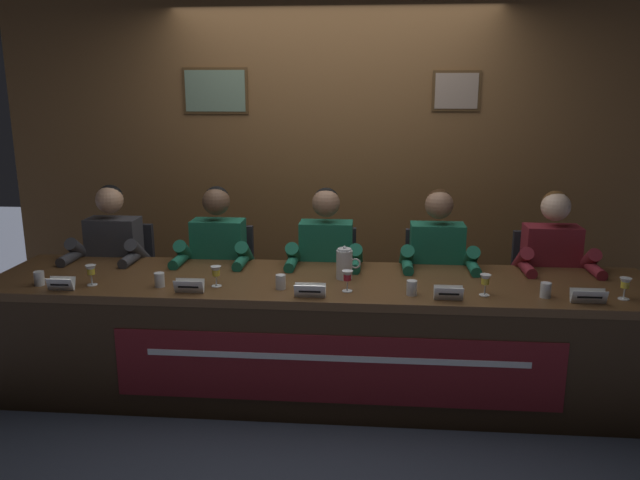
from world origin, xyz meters
name	(u,v)px	position (x,y,z in m)	size (l,w,h in m)	color
ground_plane	(320,390)	(0.00, 0.00, 0.00)	(12.00, 12.00, 0.00)	#383D4C
wall_back_panelled	(334,164)	(0.00, 1.33, 1.30)	(5.28, 0.14, 2.60)	brown
conference_table	(319,320)	(0.00, -0.12, 0.52)	(4.08, 0.86, 0.74)	brown
chair_far_left	(124,288)	(-1.51, 0.61, 0.45)	(0.44, 0.44, 0.91)	black
panelist_far_left	(110,260)	(-1.51, 0.41, 0.72)	(0.51, 0.48, 1.24)	black
nameplate_far_left	(61,284)	(-1.48, -0.34, 0.78)	(0.15, 0.06, 0.08)	white
juice_glass_far_left	(91,271)	(-1.35, -0.23, 0.83)	(0.06, 0.06, 0.12)	white
water_cup_far_left	(39,279)	(-1.66, -0.26, 0.78)	(0.06, 0.06, 0.08)	silver
chair_left	(224,291)	(-0.76, 0.61, 0.45)	(0.44, 0.44, 0.91)	black
panelist_left	(216,262)	(-0.76, 0.41, 0.72)	(0.51, 0.48, 1.24)	black
nameplate_left	(189,286)	(-0.73, -0.32, 0.78)	(0.17, 0.06, 0.08)	white
juice_glass_left	(216,272)	(-0.60, -0.19, 0.83)	(0.06, 0.06, 0.12)	white
water_cup_left	(160,281)	(-0.93, -0.23, 0.78)	(0.06, 0.06, 0.08)	silver
chair_center	(327,294)	(0.00, 0.61, 0.45)	(0.44, 0.44, 0.91)	black
panelist_center	(325,265)	(0.00, 0.41, 0.72)	(0.51, 0.48, 1.24)	black
nameplate_center	(310,291)	(-0.03, -0.35, 0.78)	(0.18, 0.06, 0.08)	white
juice_glass_center	(347,277)	(0.18, -0.22, 0.83)	(0.06, 0.06, 0.12)	white
water_cup_center	(281,283)	(-0.21, -0.21, 0.78)	(0.06, 0.06, 0.08)	silver
chair_right	(433,297)	(0.76, 0.61, 0.45)	(0.44, 0.44, 0.91)	black
panelist_right	(437,267)	(0.76, 0.41, 0.72)	(0.51, 0.48, 1.24)	black
nameplate_right	(449,293)	(0.74, -0.32, 0.78)	(0.16, 0.06, 0.08)	white
juice_glass_right	(485,281)	(0.96, -0.23, 0.83)	(0.06, 0.06, 0.12)	white
water_cup_right	(412,289)	(0.55, -0.25, 0.78)	(0.06, 0.06, 0.08)	silver
chair_far_right	(542,300)	(1.51, 0.61, 0.45)	(0.44, 0.44, 0.91)	black
panelist_far_right	(553,270)	(1.51, 0.41, 0.72)	(0.51, 0.48, 1.24)	black
nameplate_far_right	(589,296)	(1.50, -0.31, 0.78)	(0.19, 0.06, 0.08)	white
juice_glass_far_right	(625,284)	(1.72, -0.23, 0.83)	(0.06, 0.06, 0.12)	white
water_cup_far_right	(546,291)	(1.29, -0.23, 0.78)	(0.06, 0.06, 0.08)	silver
water_pitcher_central	(345,264)	(0.15, 0.03, 0.84)	(0.15, 0.10, 0.21)	silver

